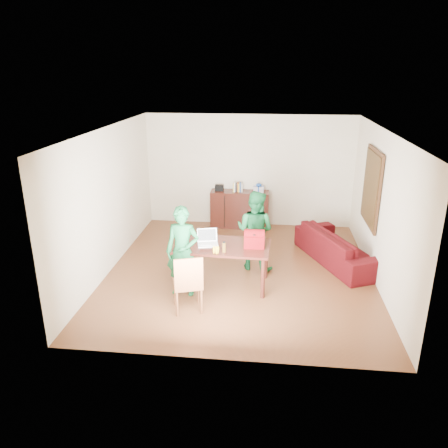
# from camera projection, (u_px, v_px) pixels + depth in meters

# --- Properties ---
(room) EXTENTS (5.20, 5.70, 2.90)m
(room) POSITION_uv_depth(u_px,v_px,m) (242.00, 204.00, 8.14)
(room) COLOR #4B2512
(room) RESTS_ON ground
(table) EXTENTS (1.69, 1.00, 0.77)m
(table) POSITION_uv_depth(u_px,v_px,m) (223.00, 250.00, 7.71)
(table) COLOR black
(table) RESTS_ON ground
(chair) EXTENTS (0.56, 0.54, 0.99)m
(chair) POSITION_uv_depth(u_px,v_px,m) (188.00, 294.00, 7.01)
(chair) COLOR brown
(chair) RESTS_ON ground
(person_near) EXTENTS (0.59, 0.40, 1.57)m
(person_near) POSITION_uv_depth(u_px,v_px,m) (183.00, 251.00, 7.38)
(person_near) COLOR #155F31
(person_near) RESTS_ON ground
(person_far) EXTENTS (0.93, 0.84, 1.56)m
(person_far) POSITION_uv_depth(u_px,v_px,m) (255.00, 230.00, 8.34)
(person_far) COLOR #156230
(person_far) RESTS_ON ground
(laptop) EXTENTS (0.40, 0.32, 0.25)m
(laptop) POSITION_uv_depth(u_px,v_px,m) (208.00, 243.00, 7.66)
(laptop) COLOR white
(laptop) RESTS_ON table
(bananas) EXTENTS (0.15, 0.11, 0.05)m
(bananas) POSITION_uv_depth(u_px,v_px,m) (216.00, 252.00, 7.31)
(bananas) COLOR gold
(bananas) RESTS_ON table
(bottle) EXTENTS (0.08, 0.08, 0.19)m
(bottle) POSITION_uv_depth(u_px,v_px,m) (224.00, 247.00, 7.35)
(bottle) COLOR brown
(bottle) RESTS_ON table
(red_bag) EXTENTS (0.36, 0.22, 0.26)m
(red_bag) POSITION_uv_depth(u_px,v_px,m) (254.00, 240.00, 7.53)
(red_bag) COLOR maroon
(red_bag) RESTS_ON table
(sofa) EXTENTS (1.71, 2.38, 0.65)m
(sofa) POSITION_uv_depth(u_px,v_px,m) (339.00, 247.00, 8.76)
(sofa) COLOR #350609
(sofa) RESTS_ON ground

